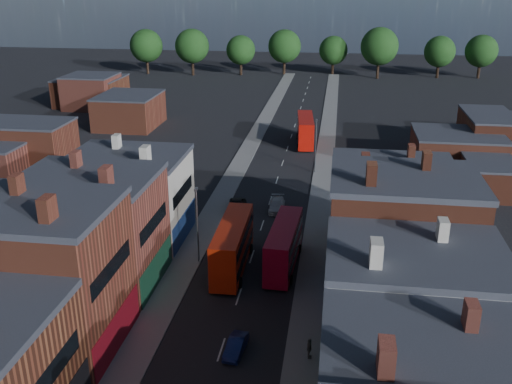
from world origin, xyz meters
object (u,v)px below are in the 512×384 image
(bus_0, at_px, (233,245))
(ped_3, at_px, (309,349))
(car_2, at_px, (236,206))
(car_3, at_px, (277,205))
(bus_1, at_px, (284,245))
(car_1, at_px, (236,346))
(bus_2, at_px, (305,130))

(bus_0, distance_m, ped_3, 15.88)
(car_2, xyz_separation_m, car_3, (5.00, 0.82, 0.05))
(car_3, xyz_separation_m, ped_3, (5.70, -29.07, 0.28))
(bus_1, distance_m, car_1, 14.76)
(bus_0, xyz_separation_m, car_3, (2.70, 15.69, -1.93))
(bus_2, relative_size, ped_3, 6.73)
(bus_2, bearing_deg, bus_1, -94.34)
(bus_0, distance_m, car_2, 15.18)
(bus_0, xyz_separation_m, ped_3, (8.40, -13.38, -1.65))
(bus_0, distance_m, bus_2, 46.08)
(bus_0, relative_size, car_2, 2.47)
(car_1, xyz_separation_m, car_3, (0.00, 29.07, 0.10))
(bus_0, xyz_separation_m, car_1, (2.70, -13.38, -2.03))
(bus_0, relative_size, bus_1, 1.07)
(car_1, bearing_deg, bus_0, 106.87)
(bus_1, relative_size, bus_2, 0.93)
(car_1, relative_size, car_2, 0.79)
(car_2, relative_size, car_3, 0.96)
(bus_0, xyz_separation_m, bus_1, (5.00, 1.09, -0.18))
(car_1, bearing_deg, bus_1, 86.43)
(bus_1, xyz_separation_m, car_2, (-7.30, 13.79, -1.80))
(bus_1, relative_size, car_1, 2.95)
(car_1, height_order, car_3, car_3)
(car_3, bearing_deg, bus_0, -102.86)
(bus_2, bearing_deg, car_2, -107.24)
(bus_0, relative_size, ped_3, 6.68)
(ped_3, bearing_deg, bus_2, -0.09)
(bus_2, xyz_separation_m, car_2, (-6.58, -31.01, -1.97))
(car_2, bearing_deg, ped_3, -72.53)
(bus_2, bearing_deg, car_3, -98.26)
(bus_0, height_order, ped_3, bus_0)
(ped_3, bearing_deg, car_2, 16.68)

